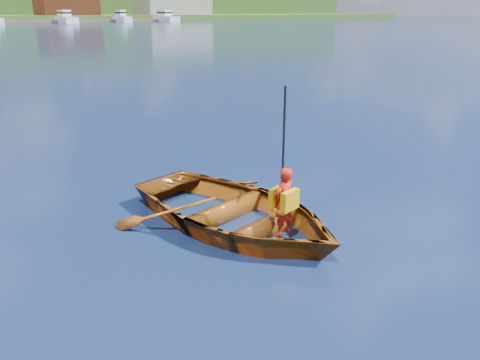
{
  "coord_description": "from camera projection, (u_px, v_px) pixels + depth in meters",
  "views": [
    {
      "loc": [
        -3.62,
        -6.12,
        3.35
      ],
      "look_at": [
        0.45,
        -0.33,
        0.78
      ],
      "focal_mm": 35.0,
      "sensor_mm": 36.0,
      "label": 1
    }
  ],
  "objects": [
    {
      "name": "ground",
      "position": [
        207.0,
        224.0,
        7.81
      ],
      "size": [
        600.0,
        600.0,
        0.0
      ],
      "color": "#0E1C41",
      "rests_on": "ground"
    },
    {
      "name": "child_paddler",
      "position": [
        284.0,
        201.0,
        7.04
      ],
      "size": [
        0.44,
        0.4,
        2.25
      ],
      "color": "red",
      "rests_on": "ground"
    },
    {
      "name": "rowboat",
      "position": [
        234.0,
        211.0,
        7.64
      ],
      "size": [
        3.62,
        4.51,
        0.83
      ],
      "color": "brown",
      "rests_on": "ground"
    }
  ]
}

